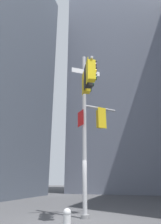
# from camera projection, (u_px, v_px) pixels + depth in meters

# --- Properties ---
(ground) EXTENTS (120.00, 120.00, 0.00)m
(ground) POSITION_uv_depth(u_px,v_px,m) (85.00, 219.00, 8.39)
(ground) COLOR #474749
(building_mid_block) EXTENTS (16.08, 16.08, 54.62)m
(building_mid_block) POSITION_uv_depth(u_px,v_px,m) (120.00, 45.00, 38.52)
(building_mid_block) COLOR slate
(building_mid_block) RESTS_ON ground
(signal_pole_assembly) EXTENTS (1.96, 3.45, 8.42)m
(signal_pole_assembly) POSITION_uv_depth(u_px,v_px,m) (89.00, 105.00, 9.64)
(signal_pole_assembly) COLOR #B2B2B5
(signal_pole_assembly) RESTS_ON ground
(fire_hydrant) EXTENTS (0.33, 0.23, 0.84)m
(fire_hydrant) POSITION_uv_depth(u_px,v_px,m) (67.00, 224.00, 5.29)
(fire_hydrant) COLOR silver
(fire_hydrant) RESTS_ON ground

